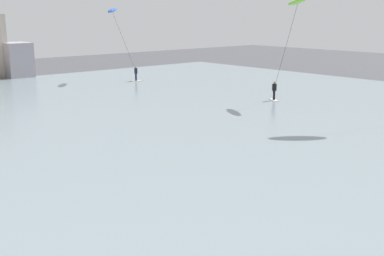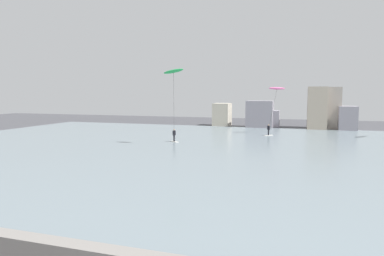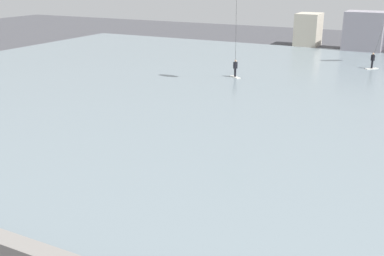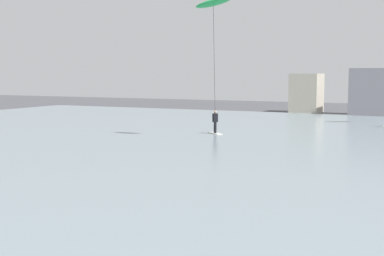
{
  "view_description": "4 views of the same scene",
  "coord_description": "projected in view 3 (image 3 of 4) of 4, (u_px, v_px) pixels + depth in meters",
  "views": [
    {
      "loc": [
        -10.12,
        -0.06,
        7.5
      ],
      "look_at": [
        2.15,
        13.78,
        3.19
      ],
      "focal_mm": 46.47,
      "sensor_mm": 36.0,
      "label": 1
    },
    {
      "loc": [
        5.56,
        -5.43,
        6.29
      ],
      "look_at": [
        -1.36,
        16.39,
        3.94
      ],
      "focal_mm": 31.83,
      "sensor_mm": 36.0,
      "label": 2
    },
    {
      "loc": [
        6.22,
        -4.75,
        9.3
      ],
      "look_at": [
        -2.96,
        13.09,
        2.58
      ],
      "focal_mm": 42.98,
      "sensor_mm": 36.0,
      "label": 3
    },
    {
      "loc": [
        4.62,
        1.28,
        4.35
      ],
      "look_at": [
        -0.64,
        12.29,
        3.06
      ],
      "focal_mm": 48.43,
      "sensor_mm": 36.0,
      "label": 4
    }
  ],
  "objects": [
    {
      "name": "water_bay",
      "position": [
        330.0,
        100.0,
        35.64
      ],
      "size": [
        84.0,
        52.0,
        0.1
      ],
      "primitive_type": "cube",
      "color": "gray",
      "rests_on": "ground"
    }
  ]
}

